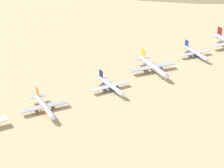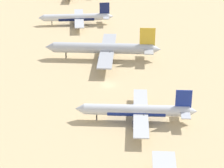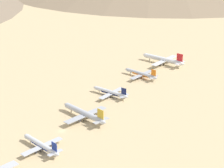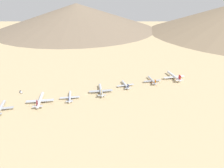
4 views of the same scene
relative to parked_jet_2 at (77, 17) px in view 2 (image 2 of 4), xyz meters
The scene contains 4 objects.
ground_plane 68.36m from the parked_jet_2, 103.10° to the left, with size 1956.41×1956.41×0.00m, color tan.
parked_jet_2 is the anchor object (origin of this frame).
parked_jet_3 45.40m from the parked_jet_2, 107.85° to the left, with size 45.45×36.91×13.11m.
parked_jet_4 94.64m from the parked_jet_2, 105.01° to the left, with size 36.39×29.54×10.50m.
Camera 2 is at (-1.90, 144.41, 69.48)m, focal length 73.91 mm.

